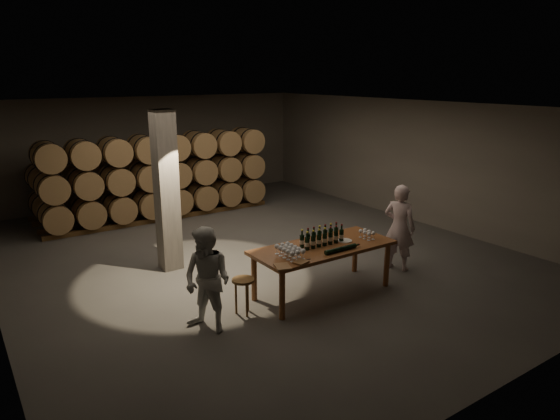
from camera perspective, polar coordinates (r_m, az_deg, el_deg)
room at (r=10.08m, az=-12.84°, el=2.06°), size 12.00×12.00×12.00m
tasting_table at (r=8.92m, az=4.95°, el=-4.71°), size 2.60×1.10×0.90m
barrel_stack_back at (r=15.03m, az=-18.17°, el=2.93°), size 4.70×0.95×1.57m
barrel_stack_front at (r=13.89m, az=-13.56°, el=3.87°), size 6.26×0.95×2.31m
bottle_cluster at (r=8.91m, az=4.83°, el=-3.22°), size 0.86×0.23×0.33m
lying_bottles at (r=8.64m, az=7.00°, el=-4.43°), size 0.77×0.08×0.08m
glass_cluster_left at (r=8.30m, az=1.13°, el=-4.49°), size 0.31×0.53×0.18m
glass_cluster_right at (r=9.35m, az=9.91°, el=-2.55°), size 0.19×0.30×0.16m
plate at (r=9.17m, az=7.40°, el=-3.49°), size 0.27×0.27×0.02m
notebook_near at (r=8.07m, az=2.42°, el=-5.96°), size 0.27×0.23×0.03m
notebook_corner at (r=7.89m, az=0.30°, el=-6.48°), size 0.31×0.35×0.03m
pen at (r=8.20m, az=3.07°, el=-5.70°), size 0.15×0.02×0.01m
stool at (r=8.26m, az=-4.23°, el=-8.57°), size 0.37×0.37×0.62m
person_man at (r=10.25m, az=13.48°, el=-1.95°), size 0.64×0.75×1.76m
person_woman at (r=7.69m, az=-8.30°, el=-7.96°), size 0.93×1.00×1.65m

